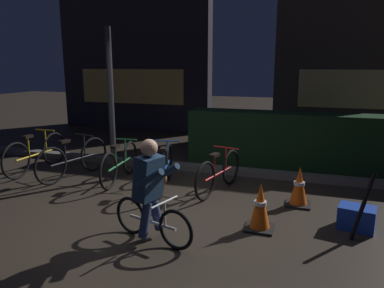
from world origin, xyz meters
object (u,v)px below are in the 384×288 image
object	(u,v)px
parked_bike_center_right	(165,167)
traffic_cone_near	(260,207)
street_post	(111,106)
parked_bike_left_mid	(74,159)
traffic_cone_far	(299,187)
parked_bike_right_mid	(219,173)
closed_umbrella	(363,206)
parked_bike_center_left	(120,163)
blue_crate	(357,218)
cyclist	(151,190)
parked_bike_leftmost	(36,154)

from	to	relation	value
parked_bike_center_right	traffic_cone_near	size ratio (longest dim) A/B	2.64
street_post	parked_bike_left_mid	bearing A→B (deg)	-168.32
street_post	traffic_cone_far	distance (m)	3.48
parked_bike_right_mid	closed_umbrella	xyz separation A→B (m)	(2.06, -1.07, 0.08)
parked_bike_center_left	parked_bike_center_right	xyz separation A→B (m)	(0.90, -0.05, 0.01)
parked_bike_center_left	traffic_cone_near	size ratio (longest dim) A/B	2.58
traffic_cone_far	traffic_cone_near	bearing A→B (deg)	-113.41
traffic_cone_far	blue_crate	distance (m)	0.97
street_post	cyclist	world-z (taller)	street_post
traffic_cone_far	cyclist	size ratio (longest dim) A/B	0.48
parked_bike_center_right	traffic_cone_near	xyz separation A→B (m)	(1.79, -1.17, -0.05)
street_post	traffic_cone_far	world-z (taller)	street_post
traffic_cone_far	closed_umbrella	world-z (taller)	closed_umbrella
parked_bike_center_left	parked_bike_right_mid	bearing A→B (deg)	-95.13
street_post	cyclist	xyz separation A→B (m)	(1.68, -2.01, -0.73)
traffic_cone_far	blue_crate	size ratio (longest dim) A/B	1.36
parked_bike_right_mid	parked_bike_left_mid	bearing A→B (deg)	104.69
blue_crate	cyclist	size ratio (longest dim) A/B	0.35
blue_crate	parked_bike_center_left	bearing A→B (deg)	168.08
cyclist	parked_bike_center_left	bearing A→B (deg)	145.09
parked_bike_right_mid	cyclist	distance (m)	1.98
parked_bike_left_mid	traffic_cone_near	bearing A→B (deg)	-94.74
cyclist	closed_umbrella	world-z (taller)	cyclist
traffic_cone_near	parked_bike_center_left	bearing A→B (deg)	155.64
parked_bike_leftmost	blue_crate	size ratio (longest dim) A/B	3.96
parked_bike_leftmost	traffic_cone_near	world-z (taller)	parked_bike_leftmost
parked_bike_left_mid	traffic_cone_far	bearing A→B (deg)	-79.09
parked_bike_left_mid	parked_bike_right_mid	size ratio (longest dim) A/B	1.10
parked_bike_left_mid	traffic_cone_near	distance (m)	3.80
street_post	closed_umbrella	distance (m)	4.33
cyclist	closed_umbrella	xyz separation A→B (m)	(2.39, 0.86, -0.22)
traffic_cone_far	parked_bike_center_right	bearing A→B (deg)	175.90
cyclist	blue_crate	bearing A→B (deg)	42.16
parked_bike_right_mid	parked_bike_center_left	bearing A→B (deg)	103.24
parked_bike_leftmost	traffic_cone_far	bearing A→B (deg)	-91.97
parked_bike_center_right	parked_bike_right_mid	world-z (taller)	parked_bike_center_right
traffic_cone_near	blue_crate	distance (m)	1.26
parked_bike_leftmost	traffic_cone_near	bearing A→B (deg)	-104.57
parked_bike_leftmost	parked_bike_center_right	size ratio (longest dim) A/B	1.07
parked_bike_center_right	closed_umbrella	distance (m)	3.16
parked_bike_center_right	closed_umbrella	bearing A→B (deg)	-123.45
parked_bike_center_left	closed_umbrella	size ratio (longest dim) A/B	1.88
parked_bike_center_right	cyclist	world-z (taller)	cyclist
street_post	parked_bike_right_mid	world-z (taller)	street_post
parked_bike_center_left	closed_umbrella	bearing A→B (deg)	-110.68
parked_bike_left_mid	closed_umbrella	size ratio (longest dim) A/B	1.96
parked_bike_left_mid	traffic_cone_near	world-z (taller)	parked_bike_left_mid
parked_bike_leftmost	cyclist	xyz separation A→B (m)	(3.37, -1.95, 0.27)
parked_bike_center_right	traffic_cone_far	world-z (taller)	parked_bike_center_right
parked_bike_center_right	blue_crate	world-z (taller)	parked_bike_center_right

